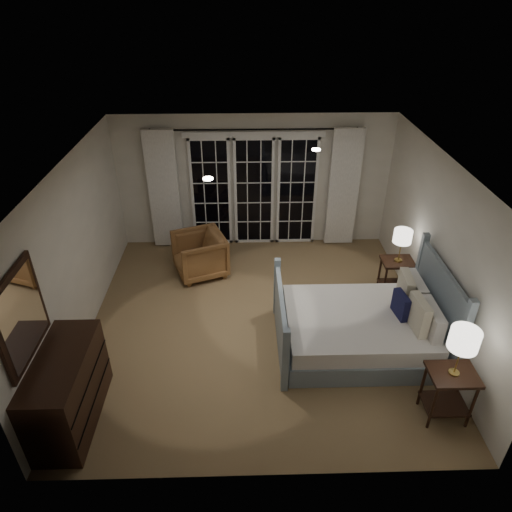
{
  "coord_description": "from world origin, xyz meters",
  "views": [
    {
      "loc": [
        -0.18,
        -5.38,
        4.49
      ],
      "look_at": [
        -0.03,
        0.21,
        1.05
      ],
      "focal_mm": 32.0,
      "sensor_mm": 36.0,
      "label": 1
    }
  ],
  "objects_px": {
    "bed": "(361,327)",
    "armchair": "(200,255)",
    "nightstand_right": "(396,272)",
    "nightstand_left": "(449,388)",
    "lamp_left": "(464,340)",
    "dresser": "(67,390)",
    "lamp_right": "(403,237)"
  },
  "relations": [
    {
      "from": "nightstand_right",
      "to": "armchair",
      "type": "bearing_deg",
      "value": 167.53
    },
    {
      "from": "nightstand_left",
      "to": "lamp_right",
      "type": "height_order",
      "value": "lamp_right"
    },
    {
      "from": "bed",
      "to": "lamp_left",
      "type": "distance_m",
      "value": 1.67
    },
    {
      "from": "bed",
      "to": "lamp_left",
      "type": "relative_size",
      "value": 3.52
    },
    {
      "from": "lamp_left",
      "to": "lamp_right",
      "type": "distance_m",
      "value": 2.45
    },
    {
      "from": "nightstand_left",
      "to": "armchair",
      "type": "height_order",
      "value": "armchair"
    },
    {
      "from": "nightstand_right",
      "to": "lamp_left",
      "type": "bearing_deg",
      "value": -92.36
    },
    {
      "from": "lamp_left",
      "to": "dresser",
      "type": "relative_size",
      "value": 0.46
    },
    {
      "from": "lamp_right",
      "to": "dresser",
      "type": "relative_size",
      "value": 0.41
    },
    {
      "from": "nightstand_left",
      "to": "dresser",
      "type": "xyz_separation_m",
      "value": [
        -4.37,
        0.08,
        0.01
      ]
    },
    {
      "from": "nightstand_right",
      "to": "armchair",
      "type": "xyz_separation_m",
      "value": [
        -3.21,
        0.71,
        -0.05
      ]
    },
    {
      "from": "armchair",
      "to": "lamp_left",
      "type": "bearing_deg",
      "value": 23.96
    },
    {
      "from": "lamp_right",
      "to": "armchair",
      "type": "bearing_deg",
      "value": 167.53
    },
    {
      "from": "bed",
      "to": "armchair",
      "type": "relative_size",
      "value": 2.61
    },
    {
      "from": "lamp_right",
      "to": "lamp_left",
      "type": "bearing_deg",
      "value": -92.36
    },
    {
      "from": "lamp_right",
      "to": "dresser",
      "type": "xyz_separation_m",
      "value": [
        -4.47,
        -2.37,
        -0.61
      ]
    },
    {
      "from": "lamp_right",
      "to": "armchair",
      "type": "height_order",
      "value": "lamp_right"
    },
    {
      "from": "nightstand_right",
      "to": "dresser",
      "type": "bearing_deg",
      "value": -152.1
    },
    {
      "from": "bed",
      "to": "armchair",
      "type": "xyz_separation_m",
      "value": [
        -2.39,
        1.92,
        0.06
      ]
    },
    {
      "from": "nightstand_right",
      "to": "dresser",
      "type": "relative_size",
      "value": 0.48
    },
    {
      "from": "lamp_left",
      "to": "armchair",
      "type": "bearing_deg",
      "value": 134.61
    },
    {
      "from": "nightstand_left",
      "to": "lamp_right",
      "type": "xyz_separation_m",
      "value": [
        0.1,
        2.44,
        0.62
      ]
    },
    {
      "from": "armchair",
      "to": "nightstand_right",
      "type": "bearing_deg",
      "value": 56.88
    },
    {
      "from": "nightstand_left",
      "to": "nightstand_right",
      "type": "distance_m",
      "value": 2.45
    },
    {
      "from": "bed",
      "to": "nightstand_right",
      "type": "xyz_separation_m",
      "value": [
        0.82,
        1.21,
        0.1
      ]
    },
    {
      "from": "armchair",
      "to": "dresser",
      "type": "relative_size",
      "value": 0.62
    },
    {
      "from": "bed",
      "to": "armchair",
      "type": "bearing_deg",
      "value": 141.25
    },
    {
      "from": "lamp_right",
      "to": "dresser",
      "type": "bearing_deg",
      "value": -152.1
    },
    {
      "from": "lamp_left",
      "to": "lamp_right",
      "type": "bearing_deg",
      "value": 87.64
    },
    {
      "from": "nightstand_right",
      "to": "bed",
      "type": "bearing_deg",
      "value": -124.28
    },
    {
      "from": "nightstand_left",
      "to": "lamp_left",
      "type": "relative_size",
      "value": 1.12
    },
    {
      "from": "lamp_left",
      "to": "armchair",
      "type": "distance_m",
      "value": 4.5
    }
  ]
}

